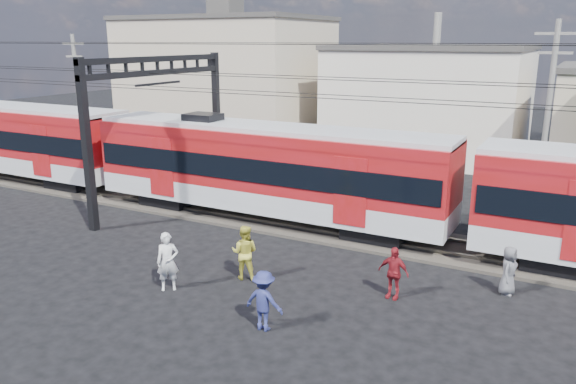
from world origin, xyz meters
name	(u,v)px	position (x,y,z in m)	size (l,w,h in m)	color
ground	(258,320)	(0.00, 0.00, 0.00)	(120.00, 120.00, 0.00)	black
track_bed	(360,234)	(0.00, 8.00, 0.06)	(70.00, 3.40, 0.12)	#2D2823
rail_near	(353,237)	(0.00, 7.25, 0.18)	(70.00, 0.12, 0.12)	#59544C
rail_far	(366,226)	(0.00, 8.75, 0.18)	(70.00, 0.12, 0.12)	#59544C
commuter_train	(270,167)	(-4.15, 8.00, 2.40)	(50.30, 3.08, 4.17)	black
catenary	(183,97)	(-8.65, 8.00, 5.14)	(70.00, 9.30, 7.52)	black
building_west	(227,80)	(-17.00, 24.00, 4.66)	(14.28, 10.20, 9.30)	tan
building_midwest	(433,99)	(-2.00, 27.00, 3.66)	(12.24, 12.24, 7.30)	beige
utility_pole_mid	(548,113)	(6.00, 15.00, 4.53)	(1.80, 0.24, 8.50)	slate
utility_pole_west	(78,93)	(-22.00, 14.00, 4.28)	(1.80, 0.24, 8.00)	slate
pedestrian_a	(168,262)	(-3.52, 0.42, 0.94)	(0.69, 0.45, 1.88)	silver
pedestrian_b	(245,252)	(-1.84, 2.26, 0.92)	(0.89, 0.70, 1.84)	gold
pedestrian_c	(264,301)	(0.42, -0.36, 0.85)	(1.09, 0.63, 1.69)	navy
pedestrian_d	(393,273)	(2.91, 3.15, 0.82)	(0.97, 0.40, 1.65)	maroon
pedestrian_e	(509,271)	(5.98, 5.07, 0.78)	(0.76, 0.49, 1.55)	#54555A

